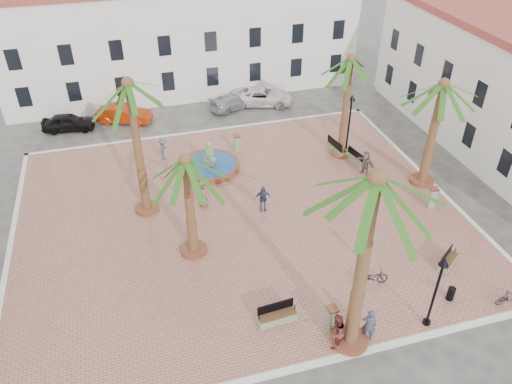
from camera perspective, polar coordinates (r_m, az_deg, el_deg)
The scene contains 35 objects.
ground at distance 30.13m, azimuth -1.83°, elevation -2.79°, with size 120.00×120.00×0.00m, color #56544F.
plaza at distance 30.09m, azimuth -1.83°, elevation -2.67°, with size 26.00×22.00×0.15m, color #A96A59.
kerb_n at distance 39.16m, azimuth -5.87°, elevation 6.90°, with size 26.30×0.30×0.16m, color silver.
kerb_s at distance 22.77m, azimuth 5.48°, elevation -19.24°, with size 26.30×0.30×0.16m, color silver.
kerb_e at distance 34.92m, azimuth 19.30°, elevation 1.08°, with size 0.30×22.30×0.16m, color silver.
kerb_w at distance 30.48m, azimuth -26.40°, elevation -6.51°, with size 0.30×22.30×0.16m, color silver.
building_north at distance 45.57m, azimuth -8.52°, elevation 17.26°, with size 30.40×7.40×9.50m.
fountain at distance 34.21m, azimuth -5.29°, elevation 3.09°, with size 4.01×4.01×2.07m.
palm_nw at distance 27.42m, azimuth -14.22°, elevation 10.39°, with size 4.72×4.72×8.53m.
palm_sw at distance 24.63m, azimuth -7.95°, elevation 2.19°, with size 4.76×4.76×6.19m.
palm_s at distance 18.30m, azimuth 13.29°, elevation -0.86°, with size 5.29×5.29×9.20m.
palm_e at distance 31.83m, azimuth 20.39°, elevation 10.13°, with size 5.19×5.19×7.22m.
palm_ne at distance 33.61m, azimuth 10.69°, elevation 13.55°, with size 4.58×4.58×7.40m.
bench_s at distance 23.92m, azimuth 2.40°, elevation -14.05°, with size 1.93×0.72×1.00m.
bench_se at distance 28.40m, azimuth 21.09°, elevation -7.43°, with size 1.61×1.34×0.86m.
bench_e at distance 35.59m, azimuth 11.50°, elevation 3.82°, with size 0.88×1.83×0.92m.
bench_ne at distance 36.44m, azimuth 9.23°, elevation 4.94°, with size 0.88×2.01×1.03m.
lamppost_s at distance 23.36m, azimuth 20.16°, elevation -9.47°, with size 0.45×0.45×4.11m.
lamppost_e at distance 35.48m, azimuth 10.72°, elevation 8.80°, with size 0.47×0.47×4.37m.
bollard_se at distance 23.56m, azimuth 8.63°, elevation -14.05°, with size 0.52×0.52×1.34m.
bollard_n at distance 35.92m, azimuth -2.18°, elevation 5.61°, with size 0.51×0.51×1.28m.
bollard_e at distance 32.06m, azimuth 19.49°, elevation -0.55°, with size 0.58×0.58×1.38m.
litter_bin at distance 26.52m, azimuth 21.37°, elevation -10.76°, with size 0.37×0.37×0.72m, color black.
cyclist_a at distance 23.34m, azimuth 12.79°, elevation -14.55°, with size 0.66×0.43×1.81m, color #393F52.
bicycle_a at distance 26.09m, azimuth 13.11°, elevation -9.46°, with size 0.59×1.68×0.88m, color black.
cyclist_b at distance 22.76m, azimuth 9.17°, elevation -15.48°, with size 0.92×0.72×1.89m, color maroon.
bicycle_b at distance 27.37m, azimuth 26.99°, elevation -10.63°, with size 0.42×1.48×0.89m, color black.
pedestrian_fountain_a at distance 30.42m, azimuth -6.04°, elevation -0.15°, with size 0.86×0.56×1.77m, color #79684B.
pedestrian_fountain_b at distance 29.89m, azimuth 0.78°, elevation -0.74°, with size 0.99×0.41×1.70m, color #3C4564.
pedestrian_north at distance 35.44m, azimuth -10.55°, elevation 4.85°, with size 1.07×0.61×1.65m, color #505056.
pedestrian_east at distance 33.99m, azimuth 12.40°, elevation 3.27°, with size 1.60×0.51×1.72m, color #66594F.
car_black at distance 41.67m, azimuth -20.66°, elevation 7.47°, with size 1.58×3.94×1.34m, color black.
car_red at distance 41.58m, azimuth -14.84°, elevation 8.61°, with size 1.50×4.30×1.42m, color #A82907.
car_silver at distance 42.59m, azimuth -2.59°, elevation 10.29°, with size 1.72×4.23×1.23m, color #A8A8B1.
car_white at distance 43.26m, azimuth 0.69°, elevation 10.88°, with size 2.36×5.11×1.42m, color white.
Camera 1 is at (-5.58, -23.08, 18.55)m, focal length 35.00 mm.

